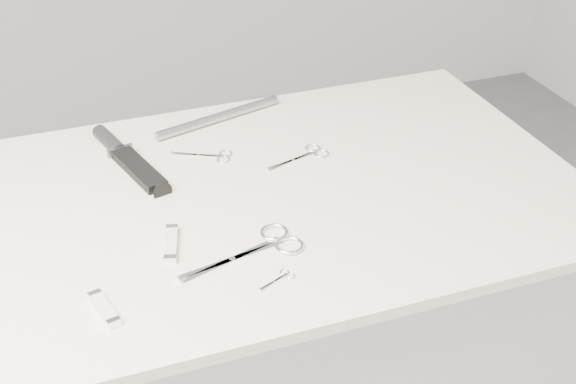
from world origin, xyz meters
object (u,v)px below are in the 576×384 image
object	(u,v)px
plinth	(290,382)
pocket_knife_a	(171,244)
embroidery_scissors_b	(212,156)
tiny_scissors	(280,278)
sheathed_knife	(125,155)
pocket_knife_b	(104,309)
embroidery_scissors_a	(307,155)
metal_rail	(219,117)
large_shears	(264,246)

from	to	relation	value
plinth	pocket_knife_a	size ratio (longest dim) A/B	9.72
embroidery_scissors_b	tiny_scissors	bearing A→B (deg)	-63.29
sheathed_knife	pocket_knife_b	size ratio (longest dim) A/B	3.17
embroidery_scissors_a	pocket_knife_a	bearing A→B (deg)	-164.40
plinth	pocket_knife_a	xyz separation A→B (m)	(-0.23, -0.10, 0.48)
embroidery_scissors_a	metal_rail	world-z (taller)	metal_rail
large_shears	pocket_knife_a	bearing A→B (deg)	144.55
large_shears	embroidery_scissors_b	size ratio (longest dim) A/B	1.89
large_shears	tiny_scissors	distance (m)	0.08
embroidery_scissors_b	tiny_scissors	world-z (taller)	same
pocket_knife_a	metal_rail	xyz separation A→B (m)	(0.18, 0.38, 0.00)
embroidery_scissors_b	pocket_knife_b	bearing A→B (deg)	-97.76
metal_rail	pocket_knife_b	bearing A→B (deg)	-121.69
embroidery_scissors_a	pocket_knife_b	bearing A→B (deg)	-160.74
embroidery_scissors_a	pocket_knife_a	world-z (taller)	pocket_knife_a
plinth	metal_rail	distance (m)	0.56
large_shears	tiny_scissors	world-z (taller)	large_shears
pocket_knife_a	large_shears	bearing A→B (deg)	-95.69
pocket_knife_b	metal_rail	size ratio (longest dim) A/B	0.29
embroidery_scissors_b	metal_rail	bearing A→B (deg)	96.69
embroidery_scissors_b	pocket_knife_a	xyz separation A→B (m)	(-0.14, -0.25, 0.00)
large_shears	tiny_scissors	bearing A→B (deg)	-106.72
large_shears	pocket_knife_b	size ratio (longest dim) A/B	2.56
large_shears	embroidery_scissors_a	bearing A→B (deg)	41.47
large_shears	pocket_knife_a	size ratio (longest dim) A/B	2.21
sheathed_knife	embroidery_scissors_b	bearing A→B (deg)	-120.48
pocket_knife_a	embroidery_scissors_a	bearing A→B (deg)	-41.97
metal_rail	sheathed_knife	bearing A→B (deg)	-156.40
tiny_scissors	pocket_knife_b	world-z (taller)	pocket_knife_b
large_shears	metal_rail	world-z (taller)	metal_rail
sheathed_knife	embroidery_scissors_a	bearing A→B (deg)	-122.01
sheathed_knife	metal_rail	size ratio (longest dim) A/B	0.92
embroidery_scissors_b	sheathed_knife	size ratio (longest dim) A/B	0.43
metal_rail	embroidery_scissors_b	bearing A→B (deg)	-110.69
pocket_knife_a	plinth	bearing A→B (deg)	-51.20
embroidery_scissors_a	pocket_knife_b	xyz separation A→B (m)	(-0.42, -0.31, 0.00)
embroidery_scissors_a	sheathed_knife	size ratio (longest dim) A/B	0.51
plinth	embroidery_scissors_b	xyz separation A→B (m)	(-0.10, 0.15, 0.47)
large_shears	pocket_knife_b	world-z (taller)	pocket_knife_b
embroidery_scissors_a	large_shears	bearing A→B (deg)	-141.20
tiny_scissors	metal_rail	distance (m)	0.52
large_shears	embroidery_scissors_b	bearing A→B (deg)	75.51
large_shears	tiny_scissors	size ratio (longest dim) A/B	3.34
embroidery_scissors_b	sheathed_knife	xyz separation A→B (m)	(-0.15, 0.04, 0.01)
sheathed_knife	pocket_knife_b	xyz separation A→B (m)	(-0.10, -0.41, -0.00)
embroidery_scissors_a	sheathed_knife	bearing A→B (deg)	145.51
plinth	embroidery_scissors_a	size ratio (longest dim) A/B	7.00
embroidery_scissors_a	sheathed_knife	world-z (taller)	sheathed_knife
pocket_knife_a	tiny_scissors	bearing A→B (deg)	-120.10
plinth	large_shears	xyz separation A→B (m)	(-0.10, -0.15, 0.47)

